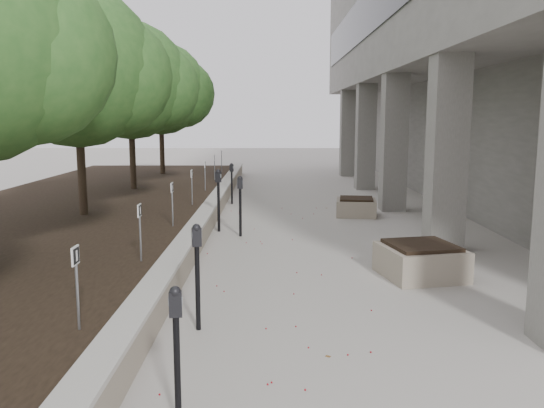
{
  "coord_description": "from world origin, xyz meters",
  "views": [
    {
      "loc": [
        -0.19,
        -5.46,
        2.75
      ],
      "look_at": [
        -0.19,
        5.61,
        1.03
      ],
      "focal_mm": 36.85,
      "sensor_mm": 36.0,
      "label": 1
    }
  ],
  "objects_px": {
    "crabapple_tree_4": "(131,106)",
    "parking_meter_1": "(177,358)",
    "crabapple_tree_3": "(78,102)",
    "parking_meter_4": "(219,200)",
    "crabapple_tree_5": "(161,108)",
    "parking_meter_3": "(240,206)",
    "parking_meter_5": "(232,184)",
    "planter_back": "(356,207)",
    "parking_meter_2": "(197,277)",
    "planter_front": "(421,260)"
  },
  "relations": [
    {
      "from": "crabapple_tree_4",
      "to": "parking_meter_1",
      "type": "height_order",
      "value": "crabapple_tree_4"
    },
    {
      "from": "crabapple_tree_3",
      "to": "parking_meter_4",
      "type": "height_order",
      "value": "crabapple_tree_3"
    },
    {
      "from": "crabapple_tree_5",
      "to": "parking_meter_4",
      "type": "relative_size",
      "value": 3.57
    },
    {
      "from": "parking_meter_3",
      "to": "parking_meter_4",
      "type": "xyz_separation_m",
      "value": [
        -0.56,
        0.57,
        0.05
      ]
    },
    {
      "from": "parking_meter_5",
      "to": "planter_back",
      "type": "xyz_separation_m",
      "value": [
        3.66,
        -2.12,
        -0.4
      ]
    },
    {
      "from": "parking_meter_5",
      "to": "crabapple_tree_4",
      "type": "bearing_deg",
      "value": -173.21
    },
    {
      "from": "parking_meter_3",
      "to": "planter_back",
      "type": "relative_size",
      "value": 1.3
    },
    {
      "from": "parking_meter_2",
      "to": "parking_meter_4",
      "type": "xyz_separation_m",
      "value": [
        -0.33,
        6.36,
        0.05
      ]
    },
    {
      "from": "crabapple_tree_5",
      "to": "parking_meter_4",
      "type": "xyz_separation_m",
      "value": [
        3.32,
        -10.13,
        -2.36
      ]
    },
    {
      "from": "parking_meter_1",
      "to": "parking_meter_4",
      "type": "relative_size",
      "value": 0.87
    },
    {
      "from": "crabapple_tree_3",
      "to": "parking_meter_3",
      "type": "xyz_separation_m",
      "value": [
        3.88,
        -0.7,
        -2.41
      ]
    },
    {
      "from": "parking_meter_3",
      "to": "planter_back",
      "type": "distance_m",
      "value": 4.2
    },
    {
      "from": "parking_meter_1",
      "to": "planter_front",
      "type": "height_order",
      "value": "parking_meter_1"
    },
    {
      "from": "crabapple_tree_4",
      "to": "crabapple_tree_5",
      "type": "relative_size",
      "value": 1.0
    },
    {
      "from": "planter_back",
      "to": "crabapple_tree_5",
      "type": "bearing_deg",
      "value": 131.44
    },
    {
      "from": "parking_meter_2",
      "to": "parking_meter_3",
      "type": "relative_size",
      "value": 1.0
    },
    {
      "from": "parking_meter_4",
      "to": "parking_meter_1",
      "type": "bearing_deg",
      "value": -71.36
    },
    {
      "from": "parking_meter_1",
      "to": "parking_meter_4",
      "type": "xyz_separation_m",
      "value": [
        -0.45,
        8.7,
        0.1
      ]
    },
    {
      "from": "crabapple_tree_5",
      "to": "planter_back",
      "type": "distance_m",
      "value": 10.95
    },
    {
      "from": "crabapple_tree_5",
      "to": "planter_back",
      "type": "height_order",
      "value": "crabapple_tree_5"
    },
    {
      "from": "parking_meter_1",
      "to": "crabapple_tree_3",
      "type": "bearing_deg",
      "value": 105.49
    },
    {
      "from": "planter_back",
      "to": "parking_meter_1",
      "type": "bearing_deg",
      "value": -106.44
    },
    {
      "from": "crabapple_tree_4",
      "to": "planter_back",
      "type": "relative_size",
      "value": 4.98
    },
    {
      "from": "parking_meter_1",
      "to": "parking_meter_3",
      "type": "height_order",
      "value": "parking_meter_3"
    },
    {
      "from": "parking_meter_3",
      "to": "parking_meter_4",
      "type": "relative_size",
      "value": 0.93
    },
    {
      "from": "crabapple_tree_3",
      "to": "parking_meter_4",
      "type": "xyz_separation_m",
      "value": [
        3.32,
        -0.13,
        -2.36
      ]
    },
    {
      "from": "parking_meter_4",
      "to": "planter_back",
      "type": "height_order",
      "value": "parking_meter_4"
    },
    {
      "from": "crabapple_tree_3",
      "to": "planter_back",
      "type": "height_order",
      "value": "crabapple_tree_3"
    },
    {
      "from": "crabapple_tree_3",
      "to": "crabapple_tree_5",
      "type": "height_order",
      "value": "same"
    },
    {
      "from": "parking_meter_3",
      "to": "planter_back",
      "type": "bearing_deg",
      "value": 43.79
    },
    {
      "from": "planter_front",
      "to": "crabapple_tree_4",
      "type": "bearing_deg",
      "value": 128.53
    },
    {
      "from": "crabapple_tree_3",
      "to": "planter_back",
      "type": "xyz_separation_m",
      "value": [
        6.99,
        2.08,
        -2.87
      ]
    },
    {
      "from": "parking_meter_5",
      "to": "parking_meter_1",
      "type": "bearing_deg",
      "value": -67.68
    },
    {
      "from": "parking_meter_1",
      "to": "parking_meter_5",
      "type": "distance_m",
      "value": 13.03
    },
    {
      "from": "crabapple_tree_5",
      "to": "parking_meter_1",
      "type": "distance_m",
      "value": 19.36
    },
    {
      "from": "parking_meter_1",
      "to": "parking_meter_2",
      "type": "height_order",
      "value": "parking_meter_2"
    },
    {
      "from": "parking_meter_2",
      "to": "parking_meter_3",
      "type": "xyz_separation_m",
      "value": [
        0.23,
        5.8,
        0.0
      ]
    },
    {
      "from": "parking_meter_1",
      "to": "parking_meter_3",
      "type": "bearing_deg",
      "value": 81.61
    },
    {
      "from": "parking_meter_3",
      "to": "parking_meter_5",
      "type": "relative_size",
      "value": 1.08
    },
    {
      "from": "parking_meter_5",
      "to": "planter_front",
      "type": "distance_m",
      "value": 9.11
    },
    {
      "from": "parking_meter_4",
      "to": "parking_meter_2",
      "type": "bearing_deg",
      "value": -71.4
    },
    {
      "from": "parking_meter_3",
      "to": "crabapple_tree_4",
      "type": "bearing_deg",
      "value": 126.3
    },
    {
      "from": "crabapple_tree_3",
      "to": "crabapple_tree_4",
      "type": "distance_m",
      "value": 5.0
    },
    {
      "from": "parking_meter_2",
      "to": "parking_meter_5",
      "type": "bearing_deg",
      "value": 76.45
    },
    {
      "from": "planter_front",
      "to": "planter_back",
      "type": "height_order",
      "value": "planter_front"
    },
    {
      "from": "parking_meter_4",
      "to": "parking_meter_5",
      "type": "height_order",
      "value": "parking_meter_4"
    },
    {
      "from": "parking_meter_2",
      "to": "planter_front",
      "type": "height_order",
      "value": "parking_meter_2"
    },
    {
      "from": "parking_meter_1",
      "to": "planter_back",
      "type": "distance_m",
      "value": 11.38
    },
    {
      "from": "crabapple_tree_5",
      "to": "planter_back",
      "type": "xyz_separation_m",
      "value": [
        6.99,
        -7.92,
        -2.87
      ]
    },
    {
      "from": "parking_meter_3",
      "to": "parking_meter_4",
      "type": "distance_m",
      "value": 0.8
    }
  ]
}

